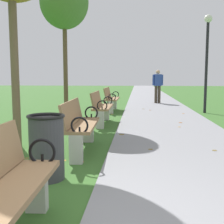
# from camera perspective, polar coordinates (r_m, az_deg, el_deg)

# --- Properties ---
(paved_walkway) EXTENTS (2.65, 44.00, 0.02)m
(paved_walkway) POSITION_cam_1_polar(r_m,az_deg,el_deg) (20.09, 7.38, 3.19)
(paved_walkway) COLOR gray
(paved_walkway) RESTS_ON ground
(park_bench_2) EXTENTS (0.54, 1.62, 0.90)m
(park_bench_2) POSITION_cam_1_polar(r_m,az_deg,el_deg) (5.13, -6.31, -2.39)
(park_bench_2) COLOR #93704C
(park_bench_2) RESTS_ON ground
(park_bench_3) EXTENTS (0.48, 1.60, 0.90)m
(park_bench_3) POSITION_cam_1_polar(r_m,az_deg,el_deg) (8.06, -2.14, 1.05)
(park_bench_3) COLOR #93704C
(park_bench_3) RESTS_ON ground
(park_bench_4) EXTENTS (0.49, 1.60, 0.90)m
(park_bench_4) POSITION_cam_1_polar(r_m,az_deg,el_deg) (11.04, -0.20, 2.66)
(park_bench_4) COLOR #93704C
(park_bench_4) RESTS_ON ground
(tree_3) EXTENTS (1.40, 1.40, 4.22)m
(tree_3) POSITION_cam_1_polar(r_m,az_deg,el_deg) (9.03, -9.36, 20.37)
(tree_3) COLOR brown
(tree_3) RESTS_ON ground
(pedestrian_walking) EXTENTS (0.52, 0.28, 1.62)m
(pedestrian_walking) POSITION_cam_1_polar(r_m,az_deg,el_deg) (14.42, 8.97, 5.35)
(pedestrian_walking) COLOR #3D3328
(pedestrian_walking) RESTS_ON paved_walkway
(trash_bin) EXTENTS (0.48, 0.48, 0.84)m
(trash_bin) POSITION_cam_1_polar(r_m,az_deg,el_deg) (3.82, -12.70, -6.70)
(trash_bin) COLOR #38383D
(trash_bin) RESTS_ON ground
(lamp_post) EXTENTS (0.28, 0.28, 3.48)m
(lamp_post) POSITION_cam_1_polar(r_m,az_deg,el_deg) (11.09, 18.17, 11.77)
(lamp_post) COLOR black
(lamp_post) RESTS_ON ground
(scattered_leaves) EXTENTS (4.84, 11.50, 0.02)m
(scattered_leaves) POSITION_cam_1_polar(r_m,az_deg,el_deg) (6.87, 0.88, -3.95)
(scattered_leaves) COLOR #AD6B23
(scattered_leaves) RESTS_ON ground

